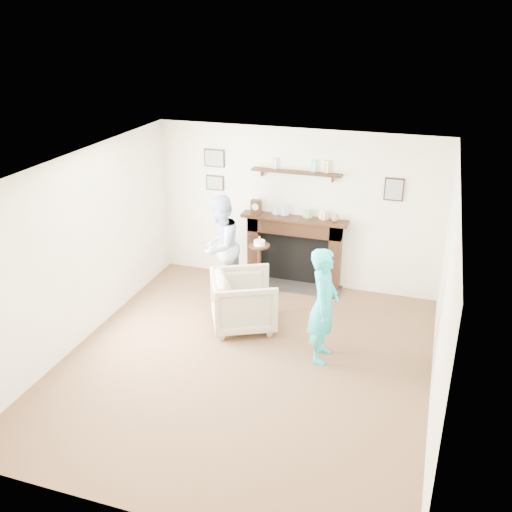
# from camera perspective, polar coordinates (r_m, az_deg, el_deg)

# --- Properties ---
(ground) EXTENTS (5.00, 5.00, 0.00)m
(ground) POSITION_cam_1_polar(r_m,az_deg,el_deg) (7.31, -1.13, -10.67)
(ground) COLOR brown
(ground) RESTS_ON ground
(room_shell) EXTENTS (4.54, 5.02, 2.52)m
(room_shell) POSITION_cam_1_polar(r_m,az_deg,el_deg) (7.15, 0.57, 3.18)
(room_shell) COLOR beige
(room_shell) RESTS_ON ground
(armchair) EXTENTS (1.14, 1.13, 0.79)m
(armchair) POSITION_cam_1_polar(r_m,az_deg,el_deg) (8.10, -1.21, -6.96)
(armchair) COLOR tan
(armchair) RESTS_ON ground
(man) EXTENTS (0.67, 0.83, 1.60)m
(man) POSITION_cam_1_polar(r_m,az_deg,el_deg) (8.99, -3.50, -3.75)
(man) COLOR #ABC0D6
(man) RESTS_ON ground
(woman) EXTENTS (0.38, 0.56, 1.51)m
(woman) POSITION_cam_1_polar(r_m,az_deg,el_deg) (7.47, 6.49, -10.02)
(woman) COLOR teal
(woman) RESTS_ON ground
(pedestal_table) EXTENTS (0.31, 0.31, 1.00)m
(pedestal_table) POSITION_cam_1_polar(r_m,az_deg,el_deg) (8.60, 0.33, -0.45)
(pedestal_table) COLOR black
(pedestal_table) RESTS_ON ground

